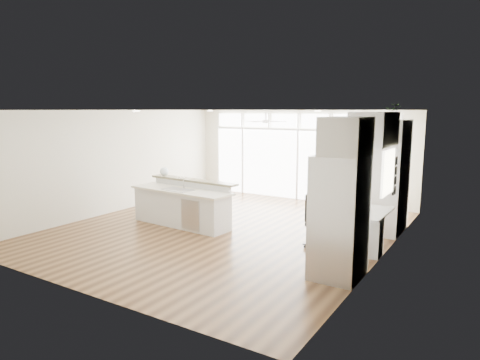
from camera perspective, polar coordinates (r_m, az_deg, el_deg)
The scene contains 24 objects.
floor at distance 9.87m, azimuth -1.90°, elevation -6.63°, with size 7.00×8.00×0.02m, color #442914.
ceiling at distance 9.49m, azimuth -1.99°, elevation 9.31°, with size 7.00×8.00×0.02m, color white.
wall_back at distance 13.07m, azimuth 7.88°, elevation 3.31°, with size 7.00×0.04×2.70m, color beige.
wall_front at distance 6.70m, azimuth -21.40°, elevation -3.00°, with size 7.00×0.04×2.70m, color beige.
wall_left at distance 11.88m, azimuth -16.13°, elevation 2.43°, with size 0.04×8.00×2.70m, color beige.
wall_right at distance 8.19m, azimuth 18.85°, elevation -0.69°, with size 0.04×8.00×2.70m, color beige.
glass_wall at distance 13.05m, azimuth 7.74°, elevation 1.98°, with size 5.80×0.06×2.08m, color white.
transom_row at distance 12.95m, azimuth 7.87°, elevation 7.82°, with size 5.90×0.06×0.40m, color white.
desk_window at distance 8.46m, azimuth 19.12°, elevation 0.97°, with size 0.04×0.85×0.85m, color white.
ceiling_fan at distance 12.15m, azimuth 3.48°, elevation 8.27°, with size 1.16×1.16×0.32m, color silver.
recessed_lights at distance 9.65m, azimuth -1.32°, elevation 9.19°, with size 3.40×3.00×0.02m, color #EFE0CB.
oven_cabinet at distance 10.01m, azimuth 19.35°, elevation 0.45°, with size 0.64×1.20×2.50m, color white.
desk_nook at distance 8.77m, azimuth 16.60°, elevation -6.43°, with size 0.72×1.30×0.76m, color white.
upper_cabinets at distance 8.45m, azimuth 17.49°, elevation 6.51°, with size 0.64×1.30×0.64m, color white.
refrigerator at distance 7.09m, azimuth 13.10°, elevation -4.83°, with size 0.76×0.90×2.00m, color #B9B9BE.
fridge_cabinet at distance 6.87m, azimuth 13.98°, elevation 5.68°, with size 0.64×0.90×0.60m, color white.
framed_photos at distance 9.08m, azimuth 19.95°, elevation 0.51°, with size 0.06×0.22×0.80m, color black.
kitchen_island at distance 10.18m, azimuth -7.87°, elevation -3.11°, with size 2.64×0.99×1.05m, color white.
rug at distance 9.50m, azimuth 15.45°, elevation -7.52°, with size 0.91×0.66×0.01m, color #351A11.
office_chair at distance 8.40m, azimuth 10.61°, elevation -5.67°, with size 0.57×0.53×1.11m, color black.
fishbowl at distance 11.01m, azimuth -10.07°, elevation 1.12°, with size 0.22×0.22×0.22m, color white.
monitor at distance 8.66m, azimuth 16.27°, elevation -2.73°, with size 0.08×0.46×0.38m, color black.
keyboard at distance 8.74m, azimuth 15.14°, elevation -3.79°, with size 0.13×0.35×0.02m, color silver.
potted_plant at distance 9.91m, azimuth 19.78°, elevation 8.35°, with size 0.29×0.33×0.26m, color #335625.
Camera 1 is at (5.29, -7.88, 2.71)m, focal length 32.00 mm.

